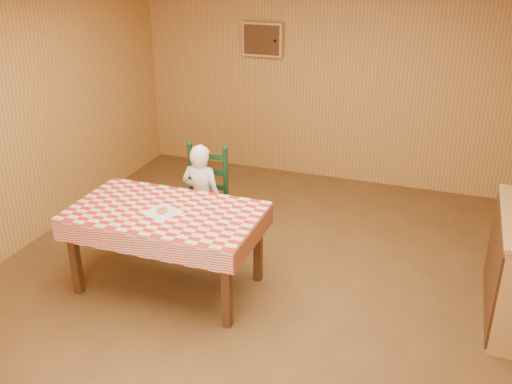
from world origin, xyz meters
TOP-DOWN VIEW (x-y plane):
  - ground at (0.00, 0.00)m, footprint 6.00×6.00m
  - cabin_walls at (-0.00, 0.53)m, footprint 5.10×6.05m
  - dining_table at (-0.75, -0.04)m, footprint 1.66×0.96m
  - ladder_chair at (-0.75, 0.74)m, footprint 0.44×0.40m
  - seated_child at (-0.75, 0.69)m, footprint 0.41×0.27m
  - napkin at (-0.75, -0.09)m, footprint 0.33×0.33m
  - donut at (-0.75, -0.09)m, footprint 0.11×0.11m

SIDE VIEW (x-z plane):
  - ground at x=0.00m, z-range 0.00..0.00m
  - ladder_chair at x=-0.75m, z-range -0.04..1.04m
  - seated_child at x=-0.75m, z-range 0.00..1.12m
  - dining_table at x=-0.75m, z-range 0.30..1.07m
  - napkin at x=-0.75m, z-range 0.77..0.77m
  - donut at x=-0.75m, z-range 0.77..0.80m
  - cabin_walls at x=0.00m, z-range 0.50..3.15m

